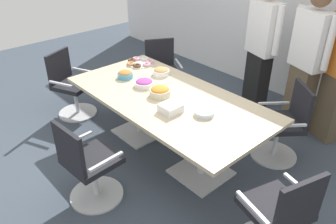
{
  "coord_description": "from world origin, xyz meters",
  "views": [
    {
      "loc": [
        2.45,
        -2.2,
        2.48
      ],
      "look_at": [
        0.0,
        0.0,
        0.55
      ],
      "focal_mm": 35.85,
      "sensor_mm": 36.0,
      "label": 1
    }
  ],
  "objects_px": {
    "office_chair_4": "(71,88)",
    "person_standing_1": "(307,60)",
    "snack_bowl_chips_orange": "(160,91)",
    "conference_table": "(168,106)",
    "office_chair_1": "(278,218)",
    "person_standing_0": "(261,47)",
    "napkin_pile": "(170,108)",
    "plate_stack": "(204,113)",
    "office_chair_0": "(88,167)",
    "office_chair_3": "(162,75)",
    "office_chair_2": "(283,127)",
    "snack_bowl_pretzels": "(125,74)",
    "donut_platter": "(140,62)",
    "snack_bowl_candy_mix": "(144,83)",
    "snack_bowl_cookies": "(161,71)"
  },
  "relations": [
    {
      "from": "office_chair_4",
      "to": "napkin_pile",
      "type": "distance_m",
      "value": 1.91
    },
    {
      "from": "office_chair_3",
      "to": "office_chair_4",
      "type": "relative_size",
      "value": 1.0
    },
    {
      "from": "office_chair_4",
      "to": "person_standing_0",
      "type": "bearing_deg",
      "value": 116.62
    },
    {
      "from": "office_chair_2",
      "to": "office_chair_3",
      "type": "distance_m",
      "value": 2.02
    },
    {
      "from": "office_chair_2",
      "to": "snack_bowl_chips_orange",
      "type": "relative_size",
      "value": 3.91
    },
    {
      "from": "person_standing_1",
      "to": "plate_stack",
      "type": "bearing_deg",
      "value": 102.66
    },
    {
      "from": "snack_bowl_chips_orange",
      "to": "snack_bowl_cookies",
      "type": "height_order",
      "value": "snack_bowl_chips_orange"
    },
    {
      "from": "snack_bowl_chips_orange",
      "to": "person_standing_0",
      "type": "bearing_deg",
      "value": 85.25
    },
    {
      "from": "office_chair_1",
      "to": "napkin_pile",
      "type": "bearing_deg",
      "value": 102.48
    },
    {
      "from": "snack_bowl_chips_orange",
      "to": "snack_bowl_pretzels",
      "type": "distance_m",
      "value": 0.65
    },
    {
      "from": "office_chair_1",
      "to": "office_chair_2",
      "type": "bearing_deg",
      "value": 45.99
    },
    {
      "from": "office_chair_0",
      "to": "office_chair_3",
      "type": "relative_size",
      "value": 1.0
    },
    {
      "from": "office_chair_0",
      "to": "office_chair_4",
      "type": "xyz_separation_m",
      "value": [
        -1.67,
        0.71,
        0.0
      ]
    },
    {
      "from": "office_chair_3",
      "to": "office_chair_4",
      "type": "height_order",
      "value": "same"
    },
    {
      "from": "person_standing_1",
      "to": "snack_bowl_pretzels",
      "type": "height_order",
      "value": "person_standing_1"
    },
    {
      "from": "office_chair_1",
      "to": "office_chair_3",
      "type": "height_order",
      "value": "same"
    },
    {
      "from": "snack_bowl_pretzels",
      "to": "napkin_pile",
      "type": "xyz_separation_m",
      "value": [
        0.99,
        -0.15,
        -0.0
      ]
    },
    {
      "from": "office_chair_2",
      "to": "person_standing_1",
      "type": "relative_size",
      "value": 0.5
    },
    {
      "from": "office_chair_1",
      "to": "snack_bowl_candy_mix",
      "type": "height_order",
      "value": "office_chair_1"
    },
    {
      "from": "plate_stack",
      "to": "office_chair_0",
      "type": "bearing_deg",
      "value": -112.62
    },
    {
      "from": "office_chair_3",
      "to": "snack_bowl_cookies",
      "type": "distance_m",
      "value": 0.87
    },
    {
      "from": "office_chair_4",
      "to": "snack_bowl_candy_mix",
      "type": "bearing_deg",
      "value": 82.42
    },
    {
      "from": "napkin_pile",
      "to": "person_standing_1",
      "type": "bearing_deg",
      "value": 75.78
    },
    {
      "from": "snack_bowl_chips_orange",
      "to": "person_standing_1",
      "type": "bearing_deg",
      "value": 64.4
    },
    {
      "from": "conference_table",
      "to": "person_standing_1",
      "type": "xyz_separation_m",
      "value": [
        0.73,
        1.62,
        0.34
      ]
    },
    {
      "from": "snack_bowl_pretzels",
      "to": "snack_bowl_cookies",
      "type": "relative_size",
      "value": 0.91
    },
    {
      "from": "snack_bowl_chips_orange",
      "to": "donut_platter",
      "type": "xyz_separation_m",
      "value": [
        -0.89,
        0.41,
        -0.04
      ]
    },
    {
      "from": "office_chair_4",
      "to": "office_chair_2",
      "type": "bearing_deg",
      "value": 93.33
    },
    {
      "from": "office_chair_2",
      "to": "office_chair_4",
      "type": "distance_m",
      "value": 2.85
    },
    {
      "from": "conference_table",
      "to": "donut_platter",
      "type": "xyz_separation_m",
      "value": [
        -0.97,
        0.35,
        0.14
      ]
    },
    {
      "from": "conference_table",
      "to": "snack_bowl_cookies",
      "type": "relative_size",
      "value": 11.38
    },
    {
      "from": "office_chair_0",
      "to": "donut_platter",
      "type": "bearing_deg",
      "value": 121.55
    },
    {
      "from": "office_chair_1",
      "to": "snack_bowl_chips_orange",
      "type": "relative_size",
      "value": 3.91
    },
    {
      "from": "person_standing_1",
      "to": "office_chair_4",
      "type": "bearing_deg",
      "value": 60.34
    },
    {
      "from": "office_chair_4",
      "to": "person_standing_1",
      "type": "distance_m",
      "value": 3.13
    },
    {
      "from": "person_standing_0",
      "to": "napkin_pile",
      "type": "relative_size",
      "value": 9.34
    },
    {
      "from": "office_chair_3",
      "to": "snack_bowl_cookies",
      "type": "relative_size",
      "value": 4.32
    },
    {
      "from": "snack_bowl_candy_mix",
      "to": "snack_bowl_pretzels",
      "type": "xyz_separation_m",
      "value": [
        -0.34,
        -0.03,
        0.0
      ]
    },
    {
      "from": "office_chair_0",
      "to": "person_standing_0",
      "type": "height_order",
      "value": "person_standing_0"
    },
    {
      "from": "person_standing_1",
      "to": "napkin_pile",
      "type": "distance_m",
      "value": 1.9
    },
    {
      "from": "person_standing_1",
      "to": "snack_bowl_cookies",
      "type": "height_order",
      "value": "person_standing_1"
    },
    {
      "from": "office_chair_4",
      "to": "person_standing_1",
      "type": "xyz_separation_m",
      "value": [
        2.33,
        2.01,
        0.56
      ]
    },
    {
      "from": "napkin_pile",
      "to": "snack_bowl_pretzels",
      "type": "bearing_deg",
      "value": 171.36
    },
    {
      "from": "office_chair_0",
      "to": "office_chair_3",
      "type": "xyz_separation_m",
      "value": [
        -1.15,
        1.95,
        0.0
      ]
    },
    {
      "from": "office_chair_1",
      "to": "person_standing_1",
      "type": "distance_m",
      "value": 2.19
    },
    {
      "from": "conference_table",
      "to": "office_chair_0",
      "type": "height_order",
      "value": "office_chair_0"
    },
    {
      "from": "person_standing_1",
      "to": "plate_stack",
      "type": "relative_size",
      "value": 8.98
    },
    {
      "from": "snack_bowl_pretzels",
      "to": "napkin_pile",
      "type": "relative_size",
      "value": 0.98
    },
    {
      "from": "office_chair_4",
      "to": "office_chair_1",
      "type": "bearing_deg",
      "value": 67.73
    },
    {
      "from": "office_chair_4",
      "to": "napkin_pile",
      "type": "height_order",
      "value": "office_chair_4"
    }
  ]
}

